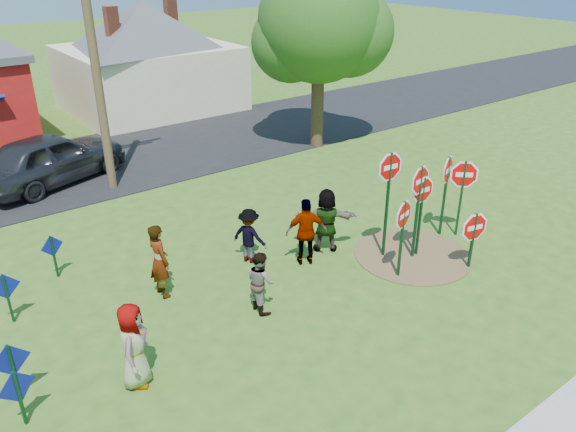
% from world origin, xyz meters
% --- Properties ---
extents(ground, '(120.00, 120.00, 0.00)m').
position_xyz_m(ground, '(0.00, 0.00, 0.00)').
color(ground, '#315C1A').
rests_on(ground, ground).
extents(road, '(120.00, 7.50, 0.04)m').
position_xyz_m(road, '(0.00, 11.50, 0.02)').
color(road, black).
rests_on(road, ground).
extents(dirt_patch, '(3.20, 3.20, 0.03)m').
position_xyz_m(dirt_patch, '(4.50, -1.00, 0.01)').
color(dirt_patch, brown).
rests_on(dirt_patch, ground).
extents(cream_house, '(9.40, 9.40, 6.50)m').
position_xyz_m(cream_house, '(5.50, 18.00, 2.92)').
color(cream_house, beige).
rests_on(cream_house, ground).
extents(stop_sign_a, '(0.97, 0.26, 2.27)m').
position_xyz_m(stop_sign_a, '(3.38, -1.50, 1.57)').
color(stop_sign_a, '#0F381C').
rests_on(stop_sign_a, ground).
extents(stop_sign_b, '(1.05, 0.10, 3.16)m').
position_xyz_m(stop_sign_b, '(3.85, -0.51, 2.31)').
color(stop_sign_b, '#0F381C').
rests_on(stop_sign_b, ground).
extents(stop_sign_c, '(1.05, 0.17, 2.81)m').
position_xyz_m(stop_sign_c, '(4.45, -1.04, 1.98)').
color(stop_sign_c, '#0F381C').
rests_on(stop_sign_c, ground).
extents(stop_sign_d, '(1.01, 0.40, 2.58)m').
position_xyz_m(stop_sign_d, '(6.15, -0.61, 1.85)').
color(stop_sign_d, '#0F381C').
rests_on(stop_sign_d, ground).
extents(stop_sign_e, '(1.04, 0.28, 1.74)m').
position_xyz_m(stop_sign_e, '(5.22, -2.33, 1.11)').
color(stop_sign_e, '#0F381C').
rests_on(stop_sign_e, ground).
extents(stop_sign_f, '(0.81, 0.76, 2.47)m').
position_xyz_m(stop_sign_f, '(6.50, -0.92, 1.75)').
color(stop_sign_f, '#0F381C').
rests_on(stop_sign_f, ground).
extents(stop_sign_g, '(0.99, 0.08, 2.46)m').
position_xyz_m(stop_sign_g, '(4.62, -1.03, 1.72)').
color(stop_sign_g, '#0F381C').
rests_on(stop_sign_g, ground).
extents(blue_diamond_a, '(0.67, 0.19, 1.20)m').
position_xyz_m(blue_diamond_a, '(-5.71, -0.92, 0.73)').
color(blue_diamond_a, '#0F381C').
rests_on(blue_diamond_a, ground).
extents(blue_diamond_b, '(0.72, 0.07, 1.30)m').
position_xyz_m(blue_diamond_b, '(-5.63, -0.24, 0.80)').
color(blue_diamond_b, '#0F381C').
rests_on(blue_diamond_b, ground).
extents(blue_diamond_c, '(0.66, 0.07, 1.28)m').
position_xyz_m(blue_diamond_c, '(-5.12, 2.46, 0.79)').
color(blue_diamond_c, '#0F381C').
rests_on(blue_diamond_c, ground).
extents(blue_diamond_d, '(0.59, 0.17, 1.21)m').
position_xyz_m(blue_diamond_d, '(-3.71, 3.84, 0.75)').
color(blue_diamond_d, '#0F381C').
rests_on(blue_diamond_d, ground).
extents(person_a, '(0.99, 1.05, 1.80)m').
position_xyz_m(person_a, '(-3.65, -1.14, 0.90)').
color(person_a, '#44548A').
rests_on(person_a, ground).
extents(person_b, '(0.48, 0.71, 1.91)m').
position_xyz_m(person_b, '(-1.89, 1.42, 0.96)').
color(person_b, '#246A5A').
rests_on(person_b, ground).
extents(person_c, '(0.64, 0.79, 1.52)m').
position_xyz_m(person_c, '(-0.30, -0.55, 0.76)').
color(person_c, brown).
rests_on(person_c, ground).
extents(person_d, '(0.95, 1.15, 1.54)m').
position_xyz_m(person_d, '(0.74, 1.49, 0.77)').
color(person_d, '#323137').
rests_on(person_d, ground).
extents(person_e, '(1.19, 0.94, 1.89)m').
position_xyz_m(person_e, '(1.89, 0.48, 0.94)').
color(person_e, '#462A51').
rests_on(person_e, ground).
extents(person_f, '(1.70, 1.46, 1.85)m').
position_xyz_m(person_f, '(2.80, 0.73, 0.92)').
color(person_f, '#1C532D').
rests_on(person_f, ground).
extents(suv, '(5.83, 3.86, 1.84)m').
position_xyz_m(suv, '(-1.80, 10.42, 0.96)').
color(suv, '#2E2D32').
rests_on(suv, road).
extents(utility_pole, '(2.34, 0.30, 9.57)m').
position_xyz_m(utility_pole, '(-0.31, 8.72, 5.04)').
color(utility_pole, '#4C3823').
rests_on(utility_pole, ground).
extents(leafy_tree, '(5.32, 4.85, 7.56)m').
position_xyz_m(leafy_tree, '(8.58, 7.94, 4.87)').
color(leafy_tree, '#382819').
rests_on(leafy_tree, ground).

